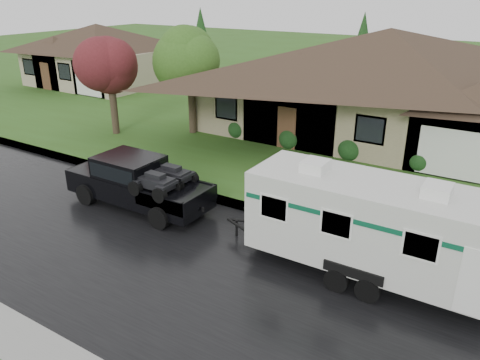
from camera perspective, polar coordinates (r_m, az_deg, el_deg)
name	(u,v)px	position (r m, az deg, el deg)	size (l,w,h in m)	color
ground	(199,229)	(16.15, -5.01, -6.03)	(140.00, 140.00, 0.00)	#31561B
road	(160,256)	(14.82, -9.69, -9.09)	(140.00, 8.00, 0.01)	black
curb	(234,204)	(17.76, -0.68, -2.89)	(140.00, 0.50, 0.15)	gray
lawn	(350,125)	(28.67, 13.29, 6.50)	(140.00, 26.00, 0.15)	#31561B
house_main	(391,72)	(26.20, 17.93, 12.45)	(19.44, 10.80, 6.90)	gray
house_far	(99,49)	(41.04, -16.82, 14.99)	(10.80, 8.64, 5.80)	tan
tree_left_green	(190,59)	(25.60, -6.10, 14.45)	(3.49, 3.49, 5.78)	#382B1E
tree_red	(109,66)	(26.25, -15.62, 13.27)	(3.22, 3.22, 5.32)	#382B1E
shrub_row	(350,148)	(22.72, 13.32, 3.83)	(13.60, 1.00, 1.00)	#143814
pickup_truck	(136,180)	(17.81, -12.59, -0.03)	(5.75, 2.18, 1.92)	black
travel_trailer	(370,223)	(13.36, 15.62, -5.09)	(7.09, 2.49, 3.18)	silver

